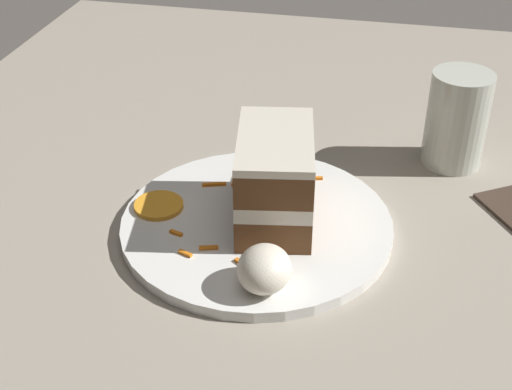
% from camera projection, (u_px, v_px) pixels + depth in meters
% --- Properties ---
extents(ground_plane, '(6.00, 6.00, 0.00)m').
position_uv_depth(ground_plane, '(306.00, 258.00, 0.73)').
color(ground_plane, '#4C4742').
rests_on(ground_plane, ground).
extents(dining_table, '(1.28, 1.06, 0.03)m').
position_uv_depth(dining_table, '(307.00, 247.00, 0.73)').
color(dining_table, gray).
rests_on(dining_table, ground).
extents(plate, '(0.28, 0.28, 0.01)m').
position_uv_depth(plate, '(256.00, 226.00, 0.72)').
color(plate, white).
rests_on(plate, dining_table).
extents(cake_slice, '(0.14, 0.09, 0.09)m').
position_uv_depth(cake_slice, '(275.00, 178.00, 0.70)').
color(cake_slice, brown).
rests_on(cake_slice, plate).
extents(cream_dollop, '(0.05, 0.05, 0.04)m').
position_uv_depth(cream_dollop, '(264.00, 269.00, 0.62)').
color(cream_dollop, silver).
rests_on(cream_dollop, plate).
extents(orange_garnish, '(0.05, 0.05, 0.00)m').
position_uv_depth(orange_garnish, '(158.00, 206.00, 0.74)').
color(orange_garnish, orange).
rests_on(orange_garnish, plate).
extents(carrot_shreds_scatter, '(0.19, 0.13, 0.00)m').
position_uv_depth(carrot_shreds_scatter, '(241.00, 211.00, 0.73)').
color(carrot_shreds_scatter, orange).
rests_on(carrot_shreds_scatter, plate).
extents(drinking_glass, '(0.07, 0.07, 0.11)m').
position_uv_depth(drinking_glass, '(456.00, 126.00, 0.81)').
color(drinking_glass, beige).
rests_on(drinking_glass, dining_table).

